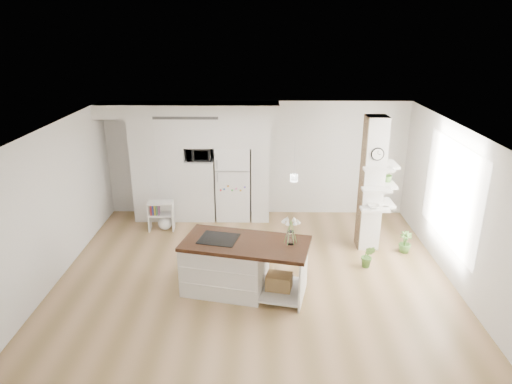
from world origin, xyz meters
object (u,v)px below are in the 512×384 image
(kitchen_island, at_px, (232,264))
(bookshelf, at_px, (162,217))
(floor_plant_a, at_px, (368,256))
(refrigerator, at_px, (233,182))

(kitchen_island, height_order, bookshelf, kitchen_island)
(kitchen_island, relative_size, floor_plant_a, 4.84)
(refrigerator, height_order, floor_plant_a, refrigerator)
(bookshelf, bearing_deg, kitchen_island, -59.27)
(kitchen_island, bearing_deg, refrigerator, 105.50)
(kitchen_island, bearing_deg, floor_plant_a, 30.31)
(refrigerator, height_order, kitchen_island, refrigerator)
(kitchen_island, xyz_separation_m, bookshelf, (-1.71, 2.44, -0.20))
(refrigerator, relative_size, floor_plant_a, 3.78)
(floor_plant_a, bearing_deg, bookshelf, 158.56)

